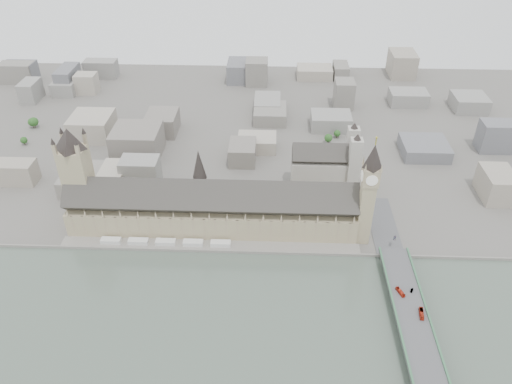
{
  "coord_description": "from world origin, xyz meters",
  "views": [
    {
      "loc": [
        55.71,
        -348.75,
        296.97
      ],
      "look_at": [
        39.93,
        41.47,
        27.84
      ],
      "focal_mm": 35.0,
      "sensor_mm": 36.0,
      "label": 1
    }
  ],
  "objects_px": {
    "victoria_tower": "(77,173)",
    "red_bus_north": "(400,292)",
    "westminster_abbey": "(326,167)",
    "red_bus_south": "(421,313)",
    "car_silver": "(412,290)",
    "elizabeth_tower": "(369,188)",
    "westminster_bridge": "(410,317)",
    "palace_of_westminster": "(212,209)",
    "car_approach": "(395,238)"
  },
  "relations": [
    {
      "from": "red_bus_south",
      "to": "car_silver",
      "type": "distance_m",
      "value": 24.52
    },
    {
      "from": "elizabeth_tower",
      "to": "westminster_bridge",
      "type": "xyz_separation_m",
      "value": [
        24.0,
        -95.5,
        -52.96
      ]
    },
    {
      "from": "red_bus_north",
      "to": "red_bus_south",
      "type": "xyz_separation_m",
      "value": [
        11.33,
        -21.6,
        0.14
      ]
    },
    {
      "from": "victoria_tower",
      "to": "elizabeth_tower",
      "type": "bearing_deg",
      "value": -3.96
    },
    {
      "from": "westminster_bridge",
      "to": "red_bus_south",
      "type": "relative_size",
      "value": 27.98
    },
    {
      "from": "westminster_bridge",
      "to": "elizabeth_tower",
      "type": "bearing_deg",
      "value": 104.11
    },
    {
      "from": "red_bus_north",
      "to": "red_bus_south",
      "type": "bearing_deg",
      "value": -83.98
    },
    {
      "from": "red_bus_north",
      "to": "car_approach",
      "type": "height_order",
      "value": "red_bus_north"
    },
    {
      "from": "car_silver",
      "to": "elizabeth_tower",
      "type": "bearing_deg",
      "value": 136.4
    },
    {
      "from": "palace_of_westminster",
      "to": "car_approach",
      "type": "height_order",
      "value": "palace_of_westminster"
    },
    {
      "from": "victoria_tower",
      "to": "westminster_bridge",
      "type": "xyz_separation_m",
      "value": [
        284.0,
        -113.5,
        -50.08
      ]
    },
    {
      "from": "westminster_abbey",
      "to": "red_bus_north",
      "type": "xyz_separation_m",
      "value": [
        46.41,
        -163.25,
        -13.35
      ]
    },
    {
      "from": "victoria_tower",
      "to": "red_bus_north",
      "type": "bearing_deg",
      "value": -18.64
    },
    {
      "from": "westminster_abbey",
      "to": "car_silver",
      "type": "relative_size",
      "value": 14.54
    },
    {
      "from": "victoria_tower",
      "to": "westminster_abbey",
      "type": "distance_m",
      "value": 244.79
    },
    {
      "from": "palace_of_westminster",
      "to": "westminster_abbey",
      "type": "height_order",
      "value": "westminster_abbey"
    },
    {
      "from": "victoria_tower",
      "to": "red_bus_south",
      "type": "relative_size",
      "value": 8.61
    },
    {
      "from": "westminster_abbey",
      "to": "red_bus_north",
      "type": "distance_m",
      "value": 170.24
    },
    {
      "from": "red_bus_north",
      "to": "red_bus_south",
      "type": "relative_size",
      "value": 0.91
    },
    {
      "from": "victoria_tower",
      "to": "westminster_bridge",
      "type": "distance_m",
      "value": 309.91
    },
    {
      "from": "palace_of_westminster",
      "to": "car_approach",
      "type": "xyz_separation_m",
      "value": [
        165.47,
        -21.05,
        -11.69
      ]
    },
    {
      "from": "red_bus_north",
      "to": "car_silver",
      "type": "height_order",
      "value": "red_bus_north"
    },
    {
      "from": "westminster_abbey",
      "to": "westminster_bridge",
      "type": "bearing_deg",
      "value": -74.36
    },
    {
      "from": "elizabeth_tower",
      "to": "red_bus_north",
      "type": "bearing_deg",
      "value": -75.77
    },
    {
      "from": "westminster_abbey",
      "to": "red_bus_south",
      "type": "distance_m",
      "value": 194.11
    },
    {
      "from": "red_bus_south",
      "to": "elizabeth_tower",
      "type": "bearing_deg",
      "value": 114.7
    },
    {
      "from": "car_approach",
      "to": "palace_of_westminster",
      "type": "bearing_deg",
      "value": -166.5
    },
    {
      "from": "westminster_abbey",
      "to": "red_bus_south",
      "type": "xyz_separation_m",
      "value": [
        57.75,
        -184.85,
        -13.21
      ]
    },
    {
      "from": "car_silver",
      "to": "car_approach",
      "type": "height_order",
      "value": "car_silver"
    },
    {
      "from": "westminster_bridge",
      "to": "car_silver",
      "type": "relative_size",
      "value": 69.5
    },
    {
      "from": "westminster_bridge",
      "to": "car_approach",
      "type": "height_order",
      "value": "car_approach"
    },
    {
      "from": "westminster_abbey",
      "to": "car_silver",
      "type": "height_order",
      "value": "westminster_abbey"
    },
    {
      "from": "car_approach",
      "to": "car_silver",
      "type": "bearing_deg",
      "value": -67.95
    },
    {
      "from": "westminster_abbey",
      "to": "red_bus_north",
      "type": "bearing_deg",
      "value": -74.13
    },
    {
      "from": "red_bus_north",
      "to": "elizabeth_tower",
      "type": "bearing_deg",
      "value": 82.56
    },
    {
      "from": "victoria_tower",
      "to": "car_approach",
      "type": "height_order",
      "value": "victoria_tower"
    },
    {
      "from": "elizabeth_tower",
      "to": "victoria_tower",
      "type": "xyz_separation_m",
      "value": [
        -260.0,
        18.0,
        -2.88
      ]
    },
    {
      "from": "car_silver",
      "to": "victoria_tower",
      "type": "bearing_deg",
      "value": -172.66
    },
    {
      "from": "westminster_abbey",
      "to": "car_approach",
      "type": "height_order",
      "value": "westminster_abbey"
    },
    {
      "from": "westminster_bridge",
      "to": "car_approach",
      "type": "relative_size",
      "value": 62.0
    },
    {
      "from": "palace_of_westminster",
      "to": "car_silver",
      "type": "bearing_deg",
      "value": -27.02
    },
    {
      "from": "palace_of_westminster",
      "to": "red_bus_south",
      "type": "relative_size",
      "value": 22.82
    },
    {
      "from": "westminster_bridge",
      "to": "red_bus_south",
      "type": "distance_m",
      "value": 9.77
    },
    {
      "from": "palace_of_westminster",
      "to": "westminster_abbey",
      "type": "relative_size",
      "value": 3.9
    },
    {
      "from": "palace_of_westminster",
      "to": "red_bus_south",
      "type": "distance_m",
      "value": 201.42
    },
    {
      "from": "elizabeth_tower",
      "to": "palace_of_westminster",
      "type": "bearing_deg",
      "value": 175.15
    },
    {
      "from": "victoria_tower",
      "to": "car_silver",
      "type": "height_order",
      "value": "victoria_tower"
    },
    {
      "from": "palace_of_westminster",
      "to": "westminster_bridge",
      "type": "bearing_deg",
      "value": -33.49
    },
    {
      "from": "westminster_bridge",
      "to": "westminster_abbey",
      "type": "bearing_deg",
      "value": 105.64
    },
    {
      "from": "elizabeth_tower",
      "to": "red_bus_north",
      "type": "relative_size",
      "value": 10.14
    }
  ]
}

